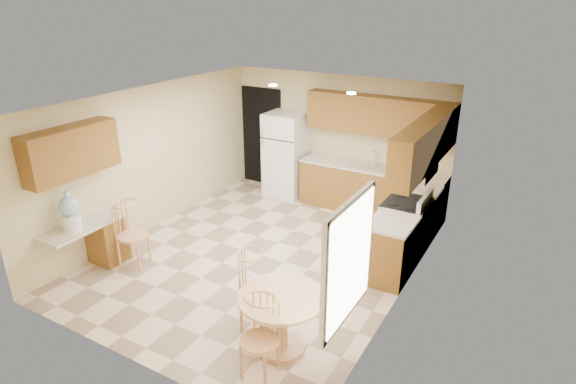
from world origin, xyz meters
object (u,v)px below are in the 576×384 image
Objects in this scene: chair_desk at (126,230)px; chair_table_b at (255,336)px; stove at (404,227)px; water_crock at (70,212)px; chair_table_a at (251,286)px; refrigerator at (286,155)px; dining_table at (282,315)px.

chair_table_b is at bearing 55.30° from chair_desk.
water_crock reaches higher than stove.
chair_table_b is at bearing 13.46° from chair_table_a.
water_crock is at bearing -9.53° from chair_table_b.
refrigerator is at bearing 157.01° from stove.
chair_table_a is 2.92m from water_crock.
refrigerator is 3.75m from chair_desk.
chair_table_a is (-0.52, 0.15, 0.13)m from dining_table.
chair_table_a is (-1.05, -2.76, 0.14)m from stove.
dining_table is 0.98× the size of chair_desk.
chair_desk is 0.82m from water_crock.
chair_table_b is (-0.00, -0.56, 0.09)m from dining_table.
chair_table_b is at bearing -63.39° from refrigerator.
refrigerator is 4.39m from chair_table_a.
water_crock is at bearing -142.39° from stove.
chair_table_b is 3.11m from chair_desk.
chair_table_a is 1.06× the size of chair_table_b.
stove is 3.51m from chair_table_b.
stove reaches higher than dining_table.
chair_desk reaches higher than chair_table_b.
chair_table_b is 0.92× the size of chair_desk.
refrigerator is 1.58× the size of stove.
refrigerator is at bearing 154.68° from chair_desk.
chair_desk is at bearing -119.63° from chair_table_a.
stove is 1.08× the size of dining_table.
stove is at bearing -100.64° from chair_table_b.
water_crock is (-3.40, 0.45, 0.46)m from chair_table_b.
chair_table_b is (0.52, -0.71, -0.03)m from chair_table_a.
water_crock is (-1.05, -4.24, 0.17)m from refrigerator.
dining_table is at bearing 50.66° from chair_table_a.
refrigerator is 4.38m from water_crock.
dining_table is at bearing -60.39° from refrigerator.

